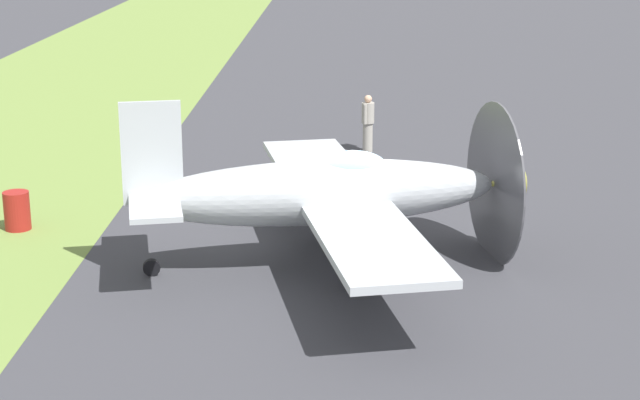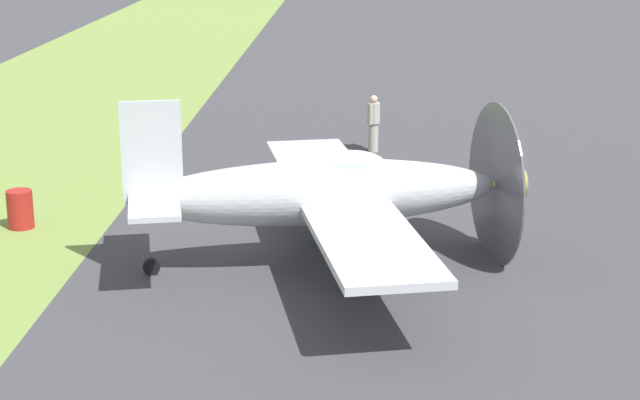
# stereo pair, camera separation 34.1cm
# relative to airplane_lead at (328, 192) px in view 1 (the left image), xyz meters

# --- Properties ---
(ground_plane) EXTENTS (160.00, 160.00, 0.00)m
(ground_plane) POSITION_rel_airplane_lead_xyz_m (-0.91, 0.14, -1.57)
(ground_plane) COLOR #38383D
(airplane_lead) EXTENTS (10.60, 8.46, 3.75)m
(airplane_lead) POSITION_rel_airplane_lead_xyz_m (0.00, 0.00, 0.00)
(airplane_lead) COLOR #B2B7BC
(airplane_lead) RESTS_ON ground
(ground_crew_mechanic) EXTENTS (0.60, 0.38, 1.73)m
(ground_crew_mechanic) POSITION_rel_airplane_lead_xyz_m (-10.23, 1.05, -0.66)
(ground_crew_mechanic) COLOR #9E998E
(ground_crew_mechanic) RESTS_ON ground
(fuel_drum) EXTENTS (0.60, 0.60, 0.90)m
(fuel_drum) POSITION_rel_airplane_lead_xyz_m (-2.25, -7.22, -1.12)
(fuel_drum) COLOR maroon
(fuel_drum) RESTS_ON ground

